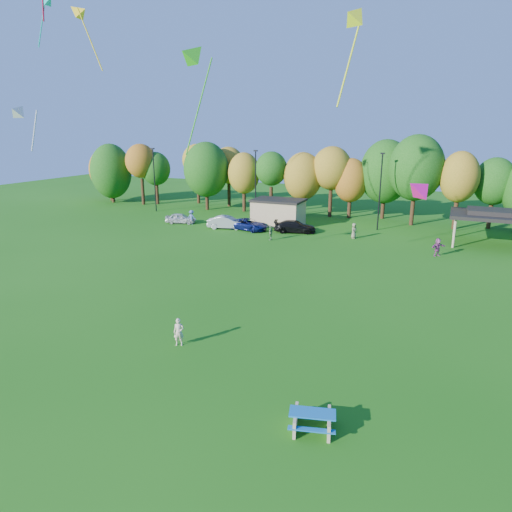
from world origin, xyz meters
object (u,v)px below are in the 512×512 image
at_px(car_d, 295,227).
at_px(car_a, 181,218).
at_px(car_c, 248,224).
at_px(car_b, 227,222).
at_px(kite_flyer, 179,332).
at_px(picnic_table, 312,420).

bearing_deg(car_d, car_a, 78.02).
height_order(car_a, car_c, car_c).
bearing_deg(car_d, car_b, 83.65).
bearing_deg(car_d, kite_flyer, 171.49).
xyz_separation_m(car_a, car_b, (6.91, -0.46, 0.12)).
relative_size(picnic_table, car_a, 0.57).
relative_size(picnic_table, car_d, 0.45).
xyz_separation_m(kite_flyer, car_b, (-11.68, 28.70, -0.03)).
height_order(kite_flyer, car_a, kite_flyer).
height_order(picnic_table, car_b, car_b).
bearing_deg(picnic_table, car_a, 115.22).
bearing_deg(car_c, kite_flyer, -151.80).
height_order(kite_flyer, car_d, kite_flyer).
bearing_deg(car_c, car_b, 107.58).
relative_size(car_b, car_c, 0.96).
height_order(car_c, car_d, car_d).
xyz_separation_m(kite_flyer, car_c, (-8.98, 29.01, -0.12)).
xyz_separation_m(car_b, car_d, (8.29, 1.26, -0.06)).
xyz_separation_m(picnic_table, car_a, (-27.65, 33.38, 0.18)).
distance_m(picnic_table, kite_flyer, 10.00).
bearing_deg(car_d, car_c, 84.63).
xyz_separation_m(picnic_table, car_c, (-18.04, 33.23, 0.21)).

